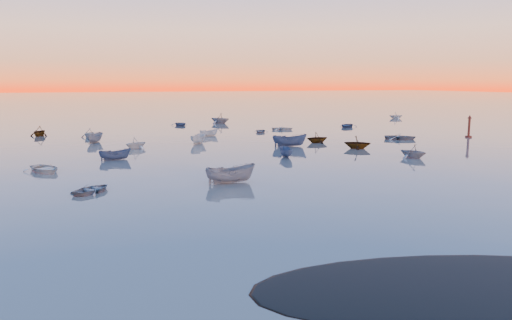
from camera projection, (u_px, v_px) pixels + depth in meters
name	position (u px, v px, depth m)	size (l,w,h in m)	color
ground	(152.00, 118.00, 113.60)	(600.00, 600.00, 0.00)	#6C645A
moored_fleet	(202.00, 141.00, 70.00)	(124.00, 58.00, 1.20)	beige
boat_near_left	(45.00, 172.00, 46.53)	(4.13, 1.72, 1.03)	beige
boat_near_center	(231.00, 183.00, 41.50)	(4.32, 1.83, 1.50)	slate
boat_near_right	(413.00, 158.00, 55.17)	(3.31, 1.49, 1.16)	slate
channel_marker	(469.00, 128.00, 75.11)	(0.98, 0.98, 3.49)	#4E1910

